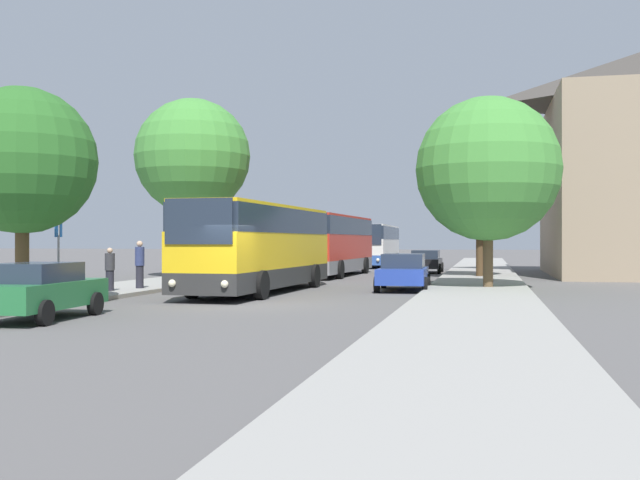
{
  "coord_description": "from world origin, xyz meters",
  "views": [
    {
      "loc": [
        7.35,
        -22.34,
        2.0
      ],
      "look_at": [
        -0.99,
        15.07,
        2.04
      ],
      "focal_mm": 42.0,
      "sensor_mm": 36.0,
      "label": 1
    }
  ],
  "objects_px": {
    "bus_rear": "(376,245)",
    "tree_left_near": "(193,157)",
    "tree_right_mid": "(480,183)",
    "parked_car_left_curb": "(39,290)",
    "bus_front": "(259,246)",
    "pedestrian_waiting_near": "(140,264)",
    "bus_middle": "(332,244)",
    "parked_car_right_far": "(426,261)",
    "pedestrian_waiting_far": "(110,269)",
    "tree_right_near": "(488,169)",
    "bus_stop_sign": "(58,247)",
    "tree_left_far": "(22,161)",
    "parked_car_right_near": "(403,271)"
  },
  "relations": [
    {
      "from": "bus_stop_sign",
      "to": "bus_middle",
      "type": "bearing_deg",
      "value": 70.83
    },
    {
      "from": "pedestrian_waiting_near",
      "to": "tree_right_near",
      "type": "bearing_deg",
      "value": 134.73
    },
    {
      "from": "bus_stop_sign",
      "to": "pedestrian_waiting_far",
      "type": "relative_size",
      "value": 1.65
    },
    {
      "from": "bus_rear",
      "to": "tree_left_near",
      "type": "relative_size",
      "value": 1.23
    },
    {
      "from": "tree_left_far",
      "to": "bus_rear",
      "type": "bearing_deg",
      "value": 82.36
    },
    {
      "from": "bus_middle",
      "to": "tree_left_far",
      "type": "relative_size",
      "value": 1.81
    },
    {
      "from": "bus_middle",
      "to": "pedestrian_waiting_far",
      "type": "height_order",
      "value": "bus_middle"
    },
    {
      "from": "bus_front",
      "to": "tree_left_near",
      "type": "height_order",
      "value": "tree_left_near"
    },
    {
      "from": "bus_front",
      "to": "pedestrian_waiting_near",
      "type": "relative_size",
      "value": 6.31
    },
    {
      "from": "tree_right_mid",
      "to": "parked_car_left_curb",
      "type": "bearing_deg",
      "value": -114.71
    },
    {
      "from": "bus_front",
      "to": "pedestrian_waiting_far",
      "type": "height_order",
      "value": "bus_front"
    },
    {
      "from": "bus_middle",
      "to": "pedestrian_waiting_near",
      "type": "relative_size",
      "value": 6.29
    },
    {
      "from": "pedestrian_waiting_far",
      "to": "tree_left_near",
      "type": "distance_m",
      "value": 14.04
    },
    {
      "from": "parked_car_right_far",
      "to": "bus_stop_sign",
      "type": "distance_m",
      "value": 25.8
    },
    {
      "from": "parked_car_right_far",
      "to": "parked_car_left_curb",
      "type": "bearing_deg",
      "value": 76.18
    },
    {
      "from": "bus_middle",
      "to": "parked_car_right_near",
      "type": "distance_m",
      "value": 12.93
    },
    {
      "from": "bus_front",
      "to": "bus_middle",
      "type": "height_order",
      "value": "bus_middle"
    },
    {
      "from": "parked_car_right_far",
      "to": "bus_stop_sign",
      "type": "bearing_deg",
      "value": 64.27
    },
    {
      "from": "bus_stop_sign",
      "to": "pedestrian_waiting_near",
      "type": "relative_size",
      "value": 1.42
    },
    {
      "from": "bus_front",
      "to": "parked_car_right_far",
      "type": "bearing_deg",
      "value": 78.07
    },
    {
      "from": "pedestrian_waiting_far",
      "to": "tree_right_near",
      "type": "distance_m",
      "value": 15.3
    },
    {
      "from": "parked_car_left_curb",
      "to": "tree_left_far",
      "type": "bearing_deg",
      "value": 127.14
    },
    {
      "from": "pedestrian_waiting_far",
      "to": "tree_left_near",
      "type": "bearing_deg",
      "value": 58.28
    },
    {
      "from": "bus_rear",
      "to": "pedestrian_waiting_near",
      "type": "height_order",
      "value": "bus_rear"
    },
    {
      "from": "bus_middle",
      "to": "parked_car_right_far",
      "type": "relative_size",
      "value": 2.61
    },
    {
      "from": "bus_middle",
      "to": "parked_car_right_far",
      "type": "distance_m",
      "value": 7.27
    },
    {
      "from": "pedestrian_waiting_near",
      "to": "pedestrian_waiting_far",
      "type": "height_order",
      "value": "pedestrian_waiting_near"
    },
    {
      "from": "bus_rear",
      "to": "tree_left_near",
      "type": "height_order",
      "value": "tree_left_near"
    },
    {
      "from": "parked_car_right_near",
      "to": "parked_car_right_far",
      "type": "relative_size",
      "value": 0.98
    },
    {
      "from": "parked_car_left_curb",
      "to": "bus_stop_sign",
      "type": "bearing_deg",
      "value": 115.19
    },
    {
      "from": "bus_rear",
      "to": "tree_right_mid",
      "type": "height_order",
      "value": "tree_right_mid"
    },
    {
      "from": "pedestrian_waiting_near",
      "to": "tree_left_far",
      "type": "height_order",
      "value": "tree_left_far"
    },
    {
      "from": "parked_car_left_curb",
      "to": "tree_right_mid",
      "type": "distance_m",
      "value": 26.01
    },
    {
      "from": "bus_rear",
      "to": "tree_left_near",
      "type": "bearing_deg",
      "value": -111.07
    },
    {
      "from": "tree_right_mid",
      "to": "bus_middle",
      "type": "bearing_deg",
      "value": 168.8
    },
    {
      "from": "bus_front",
      "to": "pedestrian_waiting_near",
      "type": "bearing_deg",
      "value": -168.13
    },
    {
      "from": "parked_car_right_near",
      "to": "tree_left_far",
      "type": "xyz_separation_m",
      "value": [
        -10.19,
        -10.39,
        3.61
      ]
    },
    {
      "from": "bus_rear",
      "to": "parked_car_left_curb",
      "type": "relative_size",
      "value": 2.73
    },
    {
      "from": "bus_front",
      "to": "tree_right_mid",
      "type": "bearing_deg",
      "value": 58.66
    },
    {
      "from": "tree_left_far",
      "to": "tree_right_near",
      "type": "xyz_separation_m",
      "value": [
        13.53,
        11.18,
        0.52
      ]
    },
    {
      "from": "bus_middle",
      "to": "tree_left_far",
      "type": "bearing_deg",
      "value": -100.38
    },
    {
      "from": "parked_car_left_curb",
      "to": "tree_right_mid",
      "type": "relative_size",
      "value": 0.6
    },
    {
      "from": "bus_front",
      "to": "tree_right_near",
      "type": "xyz_separation_m",
      "value": [
        8.66,
        3.14,
        3.1
      ]
    },
    {
      "from": "bus_front",
      "to": "parked_car_right_near",
      "type": "xyz_separation_m",
      "value": [
        5.33,
        2.35,
        -1.03
      ]
    },
    {
      "from": "pedestrian_waiting_far",
      "to": "tree_right_near",
      "type": "relative_size",
      "value": 0.21
    },
    {
      "from": "parked_car_right_far",
      "to": "pedestrian_waiting_far",
      "type": "xyz_separation_m",
      "value": [
        -9.89,
        -21.84,
        0.21
      ]
    },
    {
      "from": "tree_left_far",
      "to": "tree_left_near",
      "type": "bearing_deg",
      "value": 96.51
    },
    {
      "from": "bus_stop_sign",
      "to": "tree_left_near",
      "type": "xyz_separation_m",
      "value": [
        -0.7,
        14.13,
        4.79
      ]
    },
    {
      "from": "parked_car_left_curb",
      "to": "tree_left_near",
      "type": "height_order",
      "value": "tree_left_near"
    },
    {
      "from": "bus_rear",
      "to": "tree_left_far",
      "type": "height_order",
      "value": "tree_left_far"
    }
  ]
}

